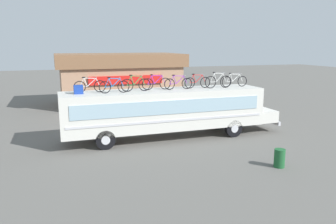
{
  "coord_description": "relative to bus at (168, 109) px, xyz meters",
  "views": [
    {
      "loc": [
        -5.98,
        -18.19,
        5.42
      ],
      "look_at": [
        0.21,
        0.0,
        1.55
      ],
      "focal_mm": 35.86,
      "sensor_mm": 36.0,
      "label": 1
    }
  ],
  "objects": [
    {
      "name": "rooftop_bicycle_5",
      "position": [
        0.63,
        -0.0,
        1.52
      ],
      "size": [
        1.73,
        0.44,
        0.86
      ],
      "color": "black",
      "rests_on": "bus"
    },
    {
      "name": "rooftop_bicycle_1",
      "position": [
        -4.39,
        0.28,
        1.52
      ],
      "size": [
        1.73,
        0.44,
        0.87
      ],
      "color": "black",
      "rests_on": "bus"
    },
    {
      "name": "rooftop_bicycle_2",
      "position": [
        -3.16,
        -0.29,
        1.52
      ],
      "size": [
        1.65,
        0.44,
        0.86
      ],
      "color": "black",
      "rests_on": "bus"
    },
    {
      "name": "rooftop_bicycle_4",
      "position": [
        -0.62,
        0.24,
        1.53
      ],
      "size": [
        1.73,
        0.44,
        0.9
      ],
      "color": "black",
      "rests_on": "bus"
    },
    {
      "name": "rooftop_bicycle_3",
      "position": [
        -1.9,
        -0.05,
        1.55
      ],
      "size": [
        1.7,
        0.44,
        0.94
      ],
      "color": "black",
      "rests_on": "bus"
    },
    {
      "name": "trash_bin",
      "position": [
        3.18,
        -6.23,
        -1.29
      ],
      "size": [
        0.48,
        0.48,
        0.83
      ],
      "primitive_type": "cylinder",
      "color": "#1E592D",
      "rests_on": "ground"
    },
    {
      "name": "ground_plane",
      "position": [
        -0.21,
        0.0,
        -1.7
      ],
      "size": [
        120.0,
        120.0,
        0.0
      ],
      "primitive_type": "plane",
      "color": "#605E59"
    },
    {
      "name": "rooftop_bicycle_7",
      "position": [
        3.12,
        -0.18,
        1.56
      ],
      "size": [
        1.73,
        0.44,
        0.97
      ],
      "color": "black",
      "rests_on": "bus"
    },
    {
      "name": "luggage_bag_1",
      "position": [
        -5.01,
        -0.0,
        1.39
      ],
      "size": [
        0.48,
        0.41,
        0.46
      ],
      "primitive_type": "cube",
      "color": "#193899",
      "rests_on": "bus"
    },
    {
      "name": "rooftop_bicycle_6",
      "position": [
        1.92,
        0.16,
        1.52
      ],
      "size": [
        1.66,
        0.44,
        0.87
      ],
      "color": "black",
      "rests_on": "bus"
    },
    {
      "name": "bus",
      "position": [
        0.0,
        0.0,
        0.0
      ],
      "size": [
        13.13,
        2.51,
        2.86
      ],
      "color": "silver",
      "rests_on": "ground"
    },
    {
      "name": "roadside_building",
      "position": [
        -0.44,
        12.87,
        0.66
      ],
      "size": [
        11.28,
        6.77,
        4.6
      ],
      "color": "tan",
      "rests_on": "ground"
    },
    {
      "name": "rooftop_bicycle_8",
      "position": [
        4.34,
        0.02,
        1.52
      ],
      "size": [
        1.74,
        0.44,
        0.87
      ],
      "color": "black",
      "rests_on": "bus"
    }
  ]
}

